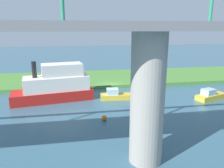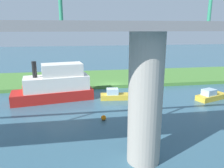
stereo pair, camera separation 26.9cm
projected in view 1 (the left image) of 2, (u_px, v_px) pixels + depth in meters
ground_plane at (113, 89)px, 32.31m from camera, size 160.00×160.00×0.00m
grassy_bank at (107, 78)px, 37.97m from camera, size 80.00×12.00×0.50m
bridge_pylon at (147, 100)px, 13.85m from camera, size 2.16×2.16×8.50m
bridge_span at (150, 22)px, 12.68m from camera, size 70.43×4.30×3.25m
person_on_bank at (72, 80)px, 32.36m from camera, size 0.44×0.44×1.39m
mooring_post at (62, 82)px, 31.66m from camera, size 0.20×0.20×1.08m
motorboat_red at (55, 86)px, 26.88m from camera, size 9.97×4.76×4.89m
skiff_small at (116, 95)px, 27.51m from camera, size 4.12×1.79×1.33m
houseboat_blue at (210, 95)px, 27.38m from camera, size 4.41×2.80×1.38m
marker_buoy at (104, 118)px, 21.20m from camera, size 0.50×0.50×0.50m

